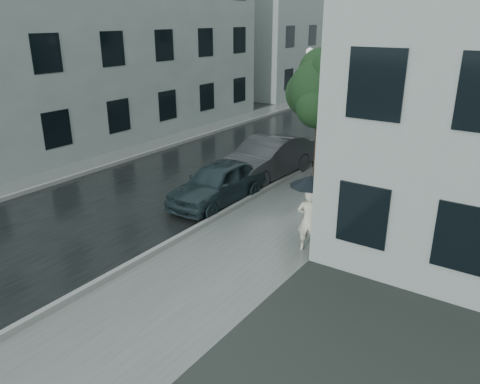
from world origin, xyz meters
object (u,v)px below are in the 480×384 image
Objects in this scene: pedestrian at (309,220)px; car_far at (268,158)px; street_tree at (322,90)px; lamp_post at (315,101)px; car_near at (218,183)px.

pedestrian reaches higher than car_far.
street_tree is at bearing 26.36° from car_far.
car_near is (-0.79, -5.57, -2.05)m from lamp_post.
pedestrian is 0.36× the size of lamp_post.
lamp_post reaches higher than car_far.
pedestrian is at bearing -18.46° from car_near.
pedestrian is 6.20m from car_far.
pedestrian is 6.43m from street_tree.
car_near is at bearing -86.71° from car_far.
street_tree is at bearing -83.69° from pedestrian.
pedestrian is 4.35m from car_near.
street_tree reaches higher than car_near.
car_near is (-1.79, -3.96, -2.76)m from street_tree.
lamp_post is 1.18× the size of car_near.
pedestrian is 0.36× the size of car_far.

